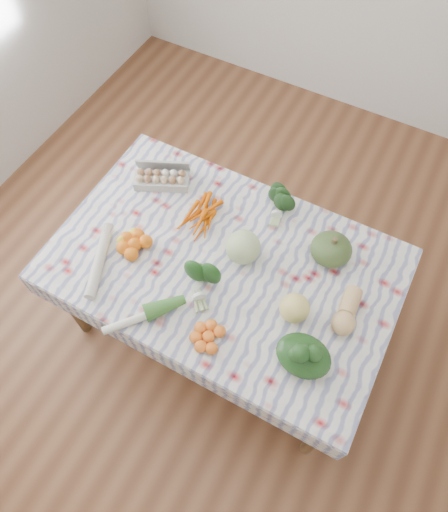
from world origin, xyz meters
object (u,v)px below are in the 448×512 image
(dining_table, at_px, (224,270))
(cabbage, at_px, (243,247))
(butternut_squash, at_px, (348,311))
(kabocha_squash, at_px, (331,249))
(grapefruit, at_px, (294,308))
(egg_carton, at_px, (161,180))

(dining_table, xyz_separation_m, cabbage, (0.06, 0.07, 0.17))
(butternut_squash, bearing_deg, kabocha_squash, 121.51)
(dining_table, relative_size, cabbage, 9.58)
(grapefruit, bearing_deg, dining_table, 167.10)
(egg_carton, height_order, cabbage, cabbage)
(dining_table, distance_m, butternut_squash, 0.63)
(cabbage, bearing_deg, butternut_squash, -6.01)
(egg_carton, bearing_deg, grapefruit, -46.47)
(dining_table, bearing_deg, kabocha_squash, 32.10)
(cabbage, distance_m, grapefruit, 0.38)
(dining_table, bearing_deg, cabbage, 48.78)
(cabbage, relative_size, butternut_squash, 0.73)
(dining_table, xyz_separation_m, kabocha_squash, (0.43, 0.27, 0.15))
(egg_carton, xyz_separation_m, kabocha_squash, (0.96, 0.01, 0.03))
(cabbage, bearing_deg, dining_table, -131.22)
(butternut_squash, bearing_deg, dining_table, 177.64)
(dining_table, relative_size, butternut_squash, 6.97)
(cabbage, height_order, butternut_squash, cabbage)
(cabbage, height_order, grapefruit, cabbage)
(kabocha_squash, bearing_deg, butternut_squash, -54.78)
(cabbage, bearing_deg, grapefruit, -25.89)
(grapefruit, bearing_deg, kabocha_squash, 85.22)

